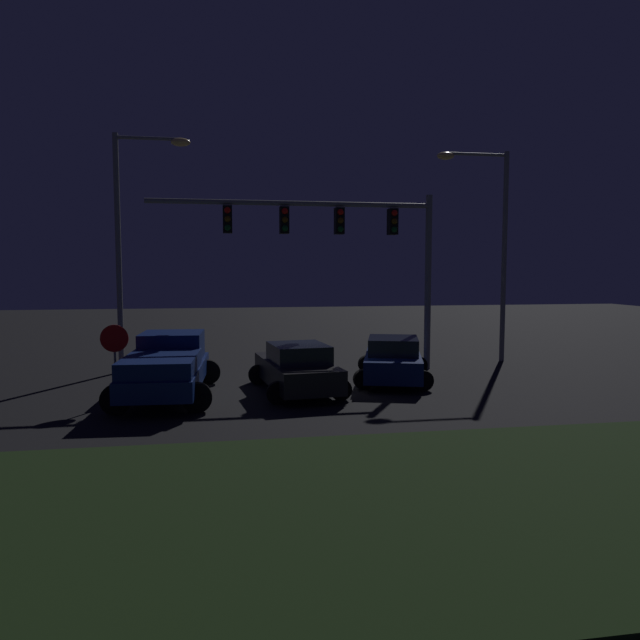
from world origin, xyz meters
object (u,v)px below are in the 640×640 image
stop_sign (115,349)px  traffic_signal_gantry (340,234)px  pickup_truck (168,363)px  car_sedan (297,368)px  street_lamp_left (133,224)px  car_sedan_far (393,360)px  street_lamp_right (491,230)px

stop_sign → traffic_signal_gantry: bearing=30.1°
pickup_truck → car_sedan: (3.84, -0.06, -0.26)m
street_lamp_left → car_sedan_far: bearing=-21.5°
car_sedan_far → pickup_truck: bearing=115.2°
street_lamp_right → car_sedan_far: bearing=-144.9°
pickup_truck → street_lamp_right: size_ratio=0.65×
traffic_signal_gantry → car_sedan_far: bearing=-59.0°
car_sedan_far → stop_sign: (-8.58, -1.94, 0.82)m
pickup_truck → traffic_signal_gantry: 7.89m
car_sedan → car_sedan_far: 3.59m
traffic_signal_gantry → car_sedan: bearing=-120.7°
pickup_truck → car_sedan: pickup_truck is taller
street_lamp_left → street_lamp_right: bearing=0.6°
car_sedan → traffic_signal_gantry: (2.04, 3.43, 4.29)m
car_sedan → street_lamp_right: street_lamp_right is taller
car_sedan → stop_sign: 5.31m
street_lamp_left → stop_sign: 6.61m
car_sedan_far → street_lamp_left: size_ratio=0.55×
street_lamp_left → street_lamp_right: size_ratio=1.02×
street_lamp_left → street_lamp_right: 13.86m
pickup_truck → car_sedan: size_ratio=1.20×
car_sedan → pickup_truck: bearing=82.3°
pickup_truck → street_lamp_left: bearing=21.6°
car_sedan → traffic_signal_gantry: size_ratio=0.44×
pickup_truck → traffic_signal_gantry: traffic_signal_gantry is taller
car_sedan_far → traffic_signal_gantry: 5.03m
traffic_signal_gantry → street_lamp_right: 6.61m
car_sedan_far → street_lamp_left: bearing=84.8°
street_lamp_left → street_lamp_right: (13.86, 0.14, -0.04)m
car_sedan_far → traffic_signal_gantry: size_ratio=0.46×
pickup_truck → stop_sign: (-1.35, -0.81, 0.56)m
pickup_truck → street_lamp_left: street_lamp_left is taller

